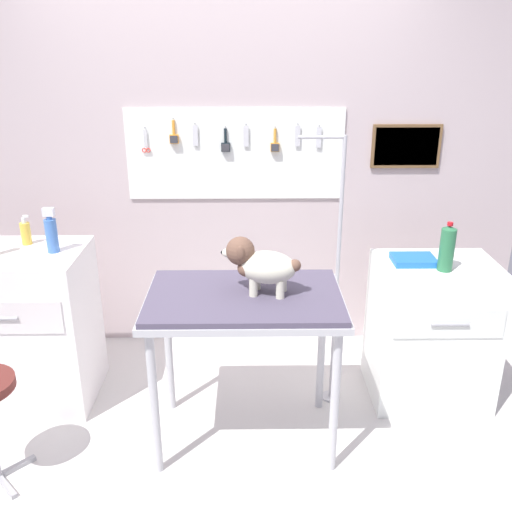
# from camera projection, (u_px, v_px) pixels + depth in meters

# --- Properties ---
(ground) EXTENTS (4.40, 4.00, 0.04)m
(ground) POSITION_uv_depth(u_px,v_px,m) (217.00, 458.00, 2.94)
(ground) COLOR silver
(rear_wall_panel) EXTENTS (4.00, 0.11, 2.30)m
(rear_wall_panel) POSITION_uv_depth(u_px,v_px,m) (224.00, 182.00, 3.71)
(rear_wall_panel) COLOR #BAA8AA
(rear_wall_panel) RESTS_ON ground
(grooming_table) EXTENTS (0.99, 0.64, 0.86)m
(grooming_table) POSITION_uv_depth(u_px,v_px,m) (244.00, 310.00, 2.80)
(grooming_table) COLOR #B7B7BC
(grooming_table) RESTS_ON ground
(grooming_arm) EXTENTS (0.30, 0.11, 1.59)m
(grooming_arm) POSITION_uv_depth(u_px,v_px,m) (335.00, 287.00, 3.14)
(grooming_arm) COLOR #B7B7BC
(grooming_arm) RESTS_ON ground
(dog) EXTENTS (0.39, 0.23, 0.29)m
(dog) POSITION_uv_depth(u_px,v_px,m) (260.00, 264.00, 2.73)
(dog) COLOR beige
(dog) RESTS_ON grooming_table
(counter_left) EXTENTS (0.80, 0.58, 0.94)m
(counter_left) POSITION_uv_depth(u_px,v_px,m) (22.00, 327.00, 3.27)
(counter_left) COLOR white
(counter_left) RESTS_ON ground
(cabinet_right) EXTENTS (0.68, 0.54, 0.85)m
(cabinet_right) POSITION_uv_depth(u_px,v_px,m) (431.00, 331.00, 3.31)
(cabinet_right) COLOR white
(cabinet_right) RESTS_ON ground
(spray_bottle_short) EXTENTS (0.06, 0.06, 0.17)m
(spray_bottle_short) POSITION_uv_depth(u_px,v_px,m) (26.00, 233.00, 3.19)
(spray_bottle_short) COLOR gold
(spray_bottle_short) RESTS_ON counter_left
(spray_bottle_tall) EXTENTS (0.07, 0.07, 0.25)m
(spray_bottle_tall) POSITION_uv_depth(u_px,v_px,m) (51.00, 233.00, 3.06)
(spray_bottle_tall) COLOR #406FBB
(spray_bottle_tall) RESTS_ON counter_left
(soda_bottle) EXTENTS (0.08, 0.08, 0.28)m
(soda_bottle) POSITION_uv_depth(u_px,v_px,m) (447.00, 248.00, 3.03)
(soda_bottle) COLOR #2A6E44
(soda_bottle) RESTS_ON cabinet_right
(supply_tray) EXTENTS (0.24, 0.18, 0.04)m
(supply_tray) POSITION_uv_depth(u_px,v_px,m) (414.00, 260.00, 3.17)
(supply_tray) COLOR blue
(supply_tray) RESTS_ON cabinet_right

